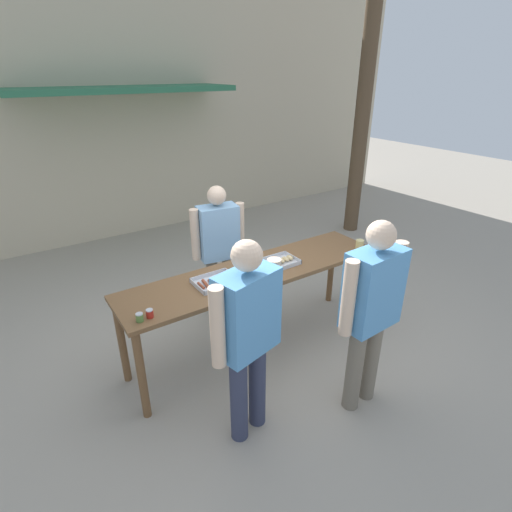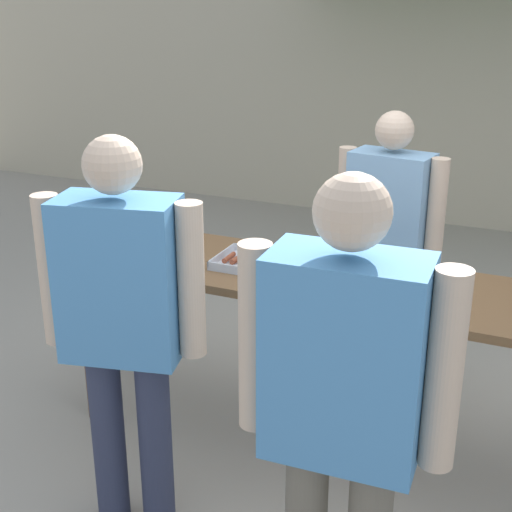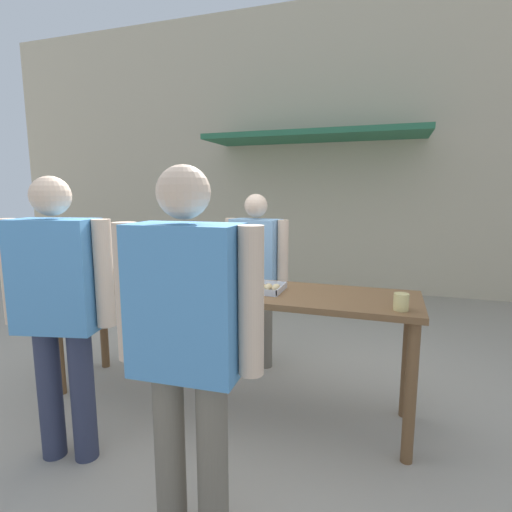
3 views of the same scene
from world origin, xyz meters
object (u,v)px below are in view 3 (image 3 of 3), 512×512
object	(u,v)px
condiment_jar_ketchup	(74,277)
person_server_behind_table	(256,266)
food_tray_buns	(258,287)
condiment_jar_mustard	(64,277)
beer_cup	(401,302)
person_customer_holding_hotdog	(59,298)
food_tray_sausages	(167,281)
person_customer_with_cup	(187,331)

from	to	relation	value
condiment_jar_ketchup	person_server_behind_table	size ratio (longest dim) A/B	0.04
food_tray_buns	condiment_jar_mustard	bearing A→B (deg)	-172.22
beer_cup	person_customer_holding_hotdog	size ratio (longest dim) A/B	0.06
person_server_behind_table	condiment_jar_ketchup	bearing A→B (deg)	-131.46
food_tray_sausages	condiment_jar_mustard	distance (m)	0.80
condiment_jar_mustard	person_server_behind_table	size ratio (longest dim) A/B	0.04
food_tray_buns	person_customer_with_cup	size ratio (longest dim) A/B	0.21
person_customer_with_cup	person_customer_holding_hotdog	bearing A→B (deg)	-18.65
condiment_jar_ketchup	person_server_behind_table	xyz separation A→B (m)	(1.14, 0.96, -0.02)
beer_cup	person_server_behind_table	distance (m)	1.54
condiment_jar_mustard	person_server_behind_table	xyz separation A→B (m)	(1.23, 0.97, -0.02)
food_tray_buns	person_server_behind_table	xyz separation A→B (m)	(-0.27, 0.76, -0.00)
food_tray_buns	condiment_jar_mustard	world-z (taller)	condiment_jar_mustard
condiment_jar_mustard	person_customer_holding_hotdog	distance (m)	0.86
food_tray_sausages	condiment_jar_mustard	world-z (taller)	condiment_jar_mustard
food_tray_buns	condiment_jar_mustard	xyz separation A→B (m)	(-1.50, -0.20, 0.01)
person_customer_holding_hotdog	person_customer_with_cup	world-z (taller)	person_customer_with_cup
person_server_behind_table	person_customer_with_cup	size ratio (longest dim) A/B	0.93
condiment_jar_ketchup	beer_cup	bearing A→B (deg)	0.12
food_tray_sausages	person_customer_with_cup	bearing A→B (deg)	-55.35
condiment_jar_mustard	condiment_jar_ketchup	bearing A→B (deg)	6.21
food_tray_sausages	condiment_jar_ketchup	world-z (taller)	condiment_jar_ketchup
condiment_jar_ketchup	person_server_behind_table	bearing A→B (deg)	39.93
food_tray_buns	beer_cup	xyz separation A→B (m)	(0.94, -0.19, 0.03)
condiment_jar_ketchup	person_customer_holding_hotdog	bearing A→B (deg)	-52.49
condiment_jar_ketchup	person_customer_with_cup	size ratio (longest dim) A/B	0.04
condiment_jar_mustard	person_customer_with_cup	bearing A→B (deg)	-30.63
food_tray_buns	condiment_jar_mustard	size ratio (longest dim) A/B	5.21
condiment_jar_mustard	person_customer_with_cup	xyz separation A→B (m)	(1.55, -0.92, 0.06)
beer_cup	person_customer_with_cup	world-z (taller)	person_customer_with_cup
food_tray_sausages	beer_cup	world-z (taller)	beer_cup
food_tray_sausages	food_tray_buns	world-z (taller)	food_tray_buns
food_tray_buns	person_customer_holding_hotdog	world-z (taller)	person_customer_holding_hotdog
person_server_behind_table	person_customer_holding_hotdog	distance (m)	1.73
condiment_jar_mustard	person_server_behind_table	bearing A→B (deg)	38.21
condiment_jar_mustard	person_customer_holding_hotdog	bearing A→B (deg)	-47.67
condiment_jar_ketchup	person_customer_with_cup	bearing A→B (deg)	-32.31
food_tray_sausages	condiment_jar_mustard	bearing A→B (deg)	-165.15
beer_cup	person_customer_with_cup	distance (m)	1.28
person_server_behind_table	person_customer_holding_hotdog	world-z (taller)	person_customer_holding_hotdog
person_customer_holding_hotdog	person_server_behind_table	bearing A→B (deg)	-124.87
food_tray_sausages	condiment_jar_ketchup	xyz separation A→B (m)	(-0.69, -0.20, 0.02)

